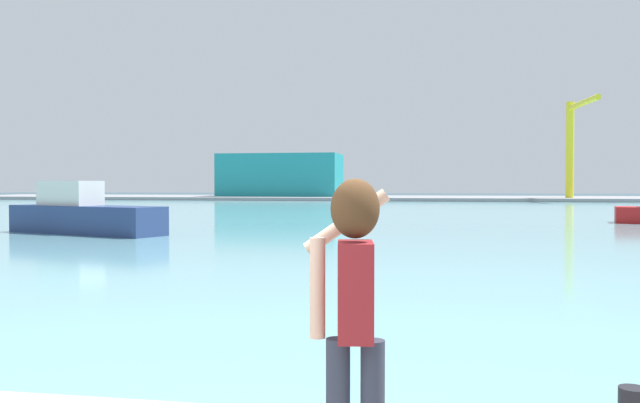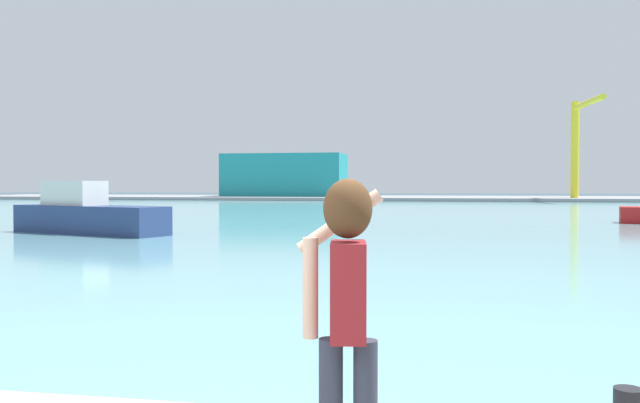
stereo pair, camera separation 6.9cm
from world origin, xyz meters
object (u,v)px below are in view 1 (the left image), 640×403
at_px(warehouse_left, 281,175).
at_px(port_crane, 574,136).
at_px(person_photographer, 353,297).
at_px(boat_moored, 83,215).

distance_m(warehouse_left, port_crane, 40.23).
xyz_separation_m(warehouse_left, port_crane, (39.45, -6.31, 4.74)).
bearing_deg(port_crane, person_photographer, -101.19).
xyz_separation_m(person_photographer, boat_moored, (-15.05, 23.29, -0.70)).
height_order(person_photographer, boat_moored, boat_moored).
distance_m(boat_moored, warehouse_left, 68.38).
xyz_separation_m(boat_moored, warehouse_left, (-7.61, 67.90, 2.65)).
relative_size(warehouse_left, port_crane, 1.41).
bearing_deg(person_photographer, warehouse_left, 5.65).
bearing_deg(port_crane, warehouse_left, 170.92).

